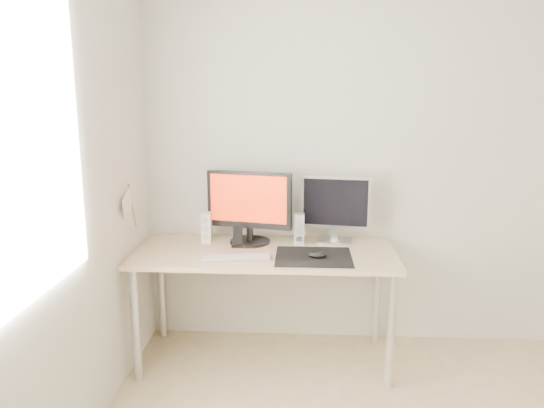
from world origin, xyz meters
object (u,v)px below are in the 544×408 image
object	(u,v)px
speaker_left	(207,227)
mouse	(317,255)
speaker_right	(299,229)
main_monitor	(249,205)
desk	(265,262)
phone_dock	(238,240)
second_monitor	(336,206)
keyboard	(236,257)

from	to	relation	value
speaker_left	mouse	bearing A→B (deg)	-23.01
mouse	speaker_right	xyz separation A→B (m)	(-0.11, 0.29, 0.08)
main_monitor	speaker_right	distance (m)	0.35
desk	phone_dock	size ratio (longest dim) A/B	11.85
second_monitor	keyboard	bearing A→B (deg)	-146.87
second_monitor	speaker_right	size ratio (longest dim) A/B	2.27
desk	speaker_left	distance (m)	0.45
mouse	keyboard	distance (m)	0.48
second_monitor	mouse	bearing A→B (deg)	-108.88
keyboard	phone_dock	bearing A→B (deg)	94.04
keyboard	desk	bearing A→B (deg)	47.64
mouse	main_monitor	world-z (taller)	main_monitor
desk	speaker_left	xyz separation A→B (m)	(-0.39, 0.16, 0.18)
desk	phone_dock	world-z (taller)	phone_dock
desk	speaker_left	bearing A→B (deg)	158.09
speaker_left	keyboard	distance (m)	0.41
keyboard	phone_dock	xyz separation A→B (m)	(-0.02, 0.24, 0.03)
mouse	second_monitor	xyz separation A→B (m)	(0.12, 0.36, 0.22)
desk	speaker_right	size ratio (longest dim) A/B	8.04
second_monitor	speaker_left	size ratio (longest dim) A/B	2.27
mouse	speaker_left	bearing A→B (deg)	156.99
speaker_left	keyboard	xyz separation A→B (m)	(0.23, -0.33, -0.09)
mouse	speaker_left	distance (m)	0.77
mouse	desk	distance (m)	0.36
main_monitor	phone_dock	world-z (taller)	main_monitor
phone_dock	mouse	bearing A→B (deg)	-23.44
desk	keyboard	world-z (taller)	keyboard
desk	keyboard	size ratio (longest dim) A/B	3.72
mouse	speaker_right	bearing A→B (deg)	110.34
speaker_left	speaker_right	xyz separation A→B (m)	(0.60, -0.01, 0.00)
mouse	main_monitor	bearing A→B (deg)	145.27
mouse	keyboard	xyz separation A→B (m)	(-0.48, -0.03, -0.02)
mouse	speaker_left	world-z (taller)	speaker_left
speaker_left	speaker_right	world-z (taller)	same
main_monitor	speaker_right	world-z (taller)	main_monitor
speaker_right	mouse	bearing A→B (deg)	-69.66
desk	main_monitor	distance (m)	0.38
speaker_left	keyboard	world-z (taller)	speaker_left
mouse	desk	world-z (taller)	mouse
second_monitor	speaker_right	xyz separation A→B (m)	(-0.23, -0.07, -0.14)
second_monitor	keyboard	world-z (taller)	second_monitor
speaker_right	desk	bearing A→B (deg)	-144.72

